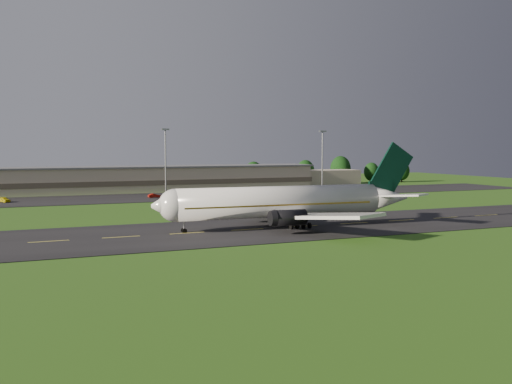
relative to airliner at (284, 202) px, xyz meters
name	(u,v)px	position (x,y,z in m)	size (l,w,h in m)	color
ground	(248,230)	(-7.01, 0.04, -4.66)	(360.00, 360.00, 0.00)	#274E13
taxiway	(248,230)	(-7.01, 0.04, -4.61)	(220.00, 30.00, 0.10)	black
apron	(156,197)	(-7.01, 72.04, -4.61)	(260.00, 30.00, 0.10)	black
airliner	(284,202)	(0.00, 0.00, 0.00)	(51.30, 42.14, 15.57)	silver
terminal	(158,179)	(-0.61, 96.22, -0.67)	(145.00, 16.00, 8.40)	#C6B097
light_mast_centre	(165,153)	(-2.01, 80.04, 8.08)	(2.40, 1.20, 20.35)	gray
light_mast_east	(322,153)	(52.99, 80.04, 8.08)	(2.40, 1.20, 20.35)	gray
tree_line	(233,173)	(29.93, 105.92, 0.51)	(191.35, 9.54, 11.16)	black
service_vehicle_a	(4,200)	(-47.59, 71.33, -3.84)	(1.70, 4.21, 1.44)	#C9BB0B
service_vehicle_b	(154,196)	(-7.97, 69.74, -3.98)	(1.24, 3.55, 1.17)	maroon
service_vehicle_c	(215,193)	(10.71, 69.99, -3.87)	(2.28, 4.94, 1.37)	silver
service_vehicle_d	(319,188)	(49.95, 76.66, -3.95)	(1.72, 4.23, 1.23)	#C2880B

